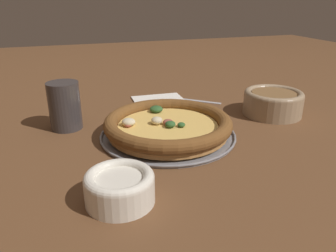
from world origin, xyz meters
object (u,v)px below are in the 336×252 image
bowl_far (273,102)px  drinking_cup (65,106)px  napkin (159,100)px  pizza (168,125)px  pizza_tray (168,135)px  fork (187,99)px  bowl_near (120,186)px

bowl_far → drinking_cup: drinking_cup is taller
bowl_far → napkin: bearing=141.0°
pizza → bowl_far: (0.30, 0.05, 0.01)m
pizza → napkin: bearing=77.0°
pizza_tray → napkin: bearing=77.1°
drinking_cup → napkin: (0.26, 0.12, -0.05)m
napkin → fork: napkin is taller
bowl_near → drinking_cup: size_ratio=0.96×
pizza → bowl_far: bowl_far is taller
napkin → drinking_cup: bearing=-154.8°
pizza_tray → pizza: (-0.00, 0.00, 0.02)m
pizza_tray → bowl_near: size_ratio=2.82×
pizza_tray → napkin: 0.25m
pizza → pizza_tray: bearing=-46.0°
bowl_near → drinking_cup: drinking_cup is taller
drinking_cup → fork: bearing=18.0°
drinking_cup → pizza_tray: bearing=-30.4°
bowl_near → pizza: bearing=54.9°
bowl_near → fork: bearing=57.3°
drinking_cup → fork: (0.34, 0.11, -0.05)m
bowl_far → drinking_cup: 0.51m
bowl_far → pizza_tray: bearing=-170.9°
bowl_far → fork: bearing=131.4°
napkin → bowl_far: bearing=-39.0°
bowl_far → napkin: size_ratio=0.99×
drinking_cup → fork: drinking_cup is taller
bowl_far → drinking_cup: (-0.51, 0.07, 0.02)m
pizza_tray → drinking_cup: bearing=149.6°
bowl_far → napkin: (-0.24, 0.20, -0.03)m
bowl_near → fork: 0.52m
pizza → drinking_cup: drinking_cup is taller
pizza → drinking_cup: bearing=149.7°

